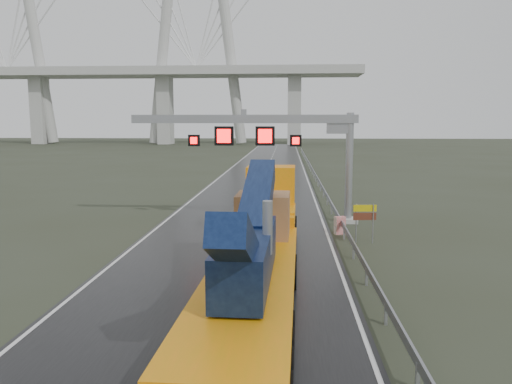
# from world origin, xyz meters

# --- Properties ---
(ground) EXTENTS (400.00, 400.00, 0.00)m
(ground) POSITION_xyz_m (0.00, 0.00, 0.00)
(ground) COLOR #2F3424
(ground) RESTS_ON ground
(road) EXTENTS (11.00, 200.00, 0.02)m
(road) POSITION_xyz_m (0.00, 40.00, 0.01)
(road) COLOR black
(road) RESTS_ON ground
(guardrail) EXTENTS (0.20, 140.00, 1.40)m
(guardrail) POSITION_xyz_m (6.10, 30.00, 0.70)
(guardrail) COLOR gray
(guardrail) RESTS_ON ground
(sign_gantry) EXTENTS (14.90, 1.20, 7.42)m
(sign_gantry) POSITION_xyz_m (2.10, 17.99, 5.61)
(sign_gantry) COLOR #B9BAB5
(sign_gantry) RESTS_ON ground
(heavy_haul_truck) EXTENTS (3.64, 21.00, 4.91)m
(heavy_haul_truck) POSITION_xyz_m (1.72, 6.53, 1.90)
(heavy_haul_truck) COLOR orange
(heavy_haul_truck) RESTS_ON ground
(exit_sign_pair) EXTENTS (1.26, 0.19, 2.17)m
(exit_sign_pair) POSITION_xyz_m (7.10, 12.27, 1.52)
(exit_sign_pair) COLOR #999CA2
(exit_sign_pair) RESTS_ON ground
(striped_barrier) EXTENTS (0.71, 0.56, 1.06)m
(striped_barrier) POSITION_xyz_m (6.00, 14.43, 0.53)
(striped_barrier) COLOR red
(striped_barrier) RESTS_ON ground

